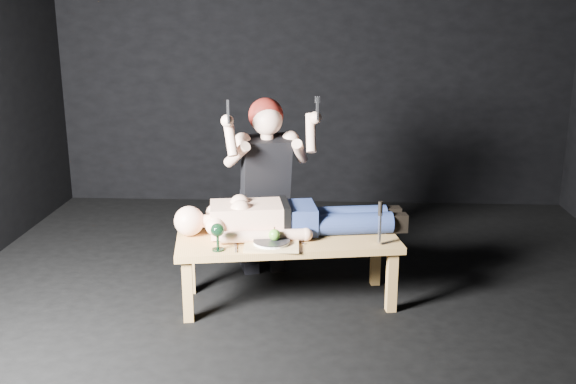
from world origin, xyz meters
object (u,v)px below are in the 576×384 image
(kneeling_woman, at_px, (264,185))
(carving_knife, at_px, (380,223))
(table, at_px, (288,270))
(lying_man, at_px, (292,214))
(goblet, at_px, (218,237))
(serving_tray, at_px, (272,245))

(kneeling_woman, xyz_separation_m, carving_knife, (0.79, -0.58, -0.08))
(table, xyz_separation_m, kneeling_woman, (-0.20, 0.49, 0.45))
(lying_man, relative_size, carving_knife, 4.88)
(table, bearing_deg, lying_man, 70.10)
(goblet, xyz_separation_m, carving_knife, (1.01, 0.16, 0.06))
(serving_tray, relative_size, carving_knife, 1.20)
(serving_tray, bearing_deg, goblet, -165.19)
(table, xyz_separation_m, carving_knife, (0.59, -0.09, 0.37))
(table, xyz_separation_m, goblet, (-0.42, -0.25, 0.31))
(table, xyz_separation_m, serving_tray, (-0.09, -0.16, 0.24))
(lying_man, distance_m, kneeling_woman, 0.44)
(serving_tray, height_order, goblet, goblet)
(table, bearing_deg, kneeling_woman, 102.46)
(serving_tray, bearing_deg, table, 60.31)
(serving_tray, xyz_separation_m, goblet, (-0.33, -0.09, 0.08))
(table, relative_size, carving_knife, 5.06)
(table, bearing_deg, goblet, -158.67)
(lying_man, xyz_separation_m, goblet, (-0.44, -0.37, -0.04))
(kneeling_woman, distance_m, goblet, 0.79)
(table, distance_m, carving_knife, 0.70)
(lying_man, xyz_separation_m, serving_tray, (-0.12, -0.29, -0.12))
(carving_knife, bearing_deg, goblet, 179.53)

